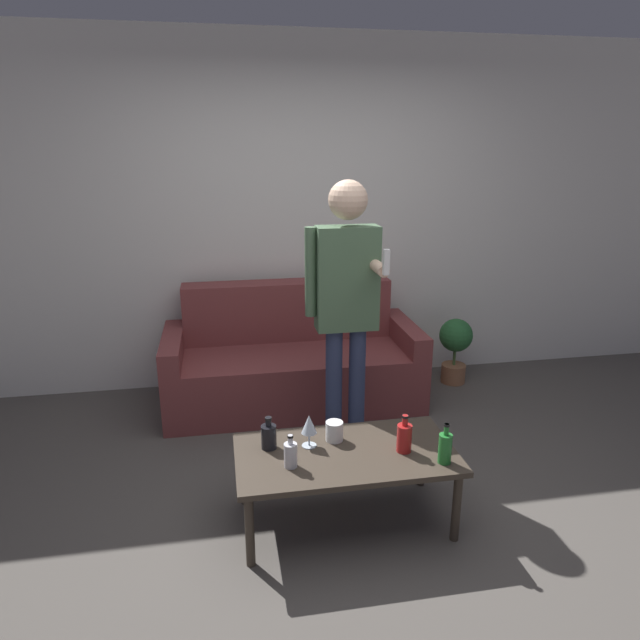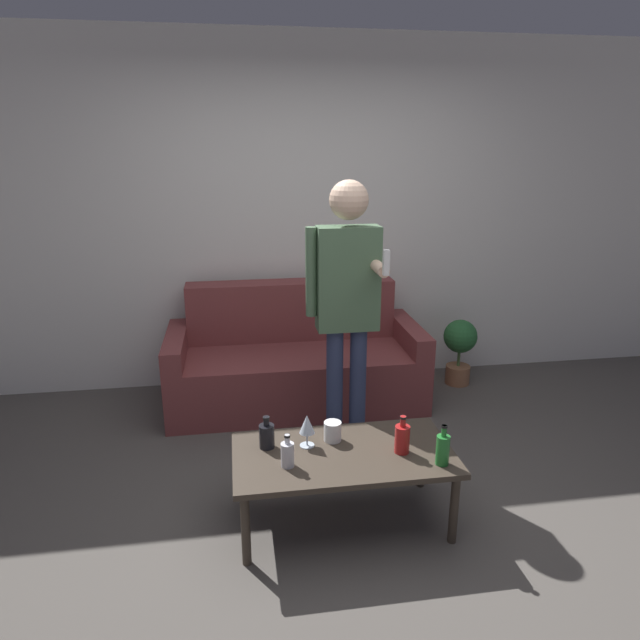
% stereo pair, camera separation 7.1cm
% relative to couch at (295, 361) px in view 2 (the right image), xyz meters
% --- Properties ---
extents(ground_plane, '(16.00, 16.00, 0.00)m').
position_rel_couch_xyz_m(ground_plane, '(0.15, -1.57, -0.31)').
color(ground_plane, '#514C47').
extents(wall_back, '(8.00, 0.06, 2.70)m').
position_rel_couch_xyz_m(wall_back, '(0.15, 0.45, 1.04)').
color(wall_back, silver).
rests_on(wall_back, ground_plane).
extents(couch, '(1.89, 0.81, 0.88)m').
position_rel_couch_xyz_m(couch, '(0.00, 0.00, 0.00)').
color(couch, brown).
rests_on(couch, ground_plane).
extents(coffee_table, '(1.12, 0.59, 0.41)m').
position_rel_couch_xyz_m(coffee_table, '(0.07, -1.53, 0.06)').
color(coffee_table, '#3D3328').
rests_on(coffee_table, ground_plane).
extents(bottle_orange, '(0.07, 0.07, 0.21)m').
position_rel_couch_xyz_m(bottle_orange, '(0.53, -1.71, 0.18)').
color(bottle_orange, '#23752D').
rests_on(bottle_orange, coffee_table).
extents(bottle_green, '(0.07, 0.07, 0.17)m').
position_rel_couch_xyz_m(bottle_green, '(-0.22, -1.61, 0.17)').
color(bottle_green, silver).
rests_on(bottle_green, coffee_table).
extents(bottle_dark, '(0.08, 0.08, 0.17)m').
position_rel_couch_xyz_m(bottle_dark, '(-0.31, -1.42, 0.17)').
color(bottle_dark, black).
rests_on(bottle_dark, coffee_table).
extents(bottle_yellow, '(0.08, 0.08, 0.20)m').
position_rel_couch_xyz_m(bottle_yellow, '(0.37, -1.57, 0.18)').
color(bottle_yellow, '#B21E1E').
rests_on(bottle_yellow, coffee_table).
extents(wine_glass_near, '(0.08, 0.08, 0.18)m').
position_rel_couch_xyz_m(wine_glass_near, '(-0.10, -1.44, 0.22)').
color(wine_glass_near, silver).
rests_on(wine_glass_near, coffee_table).
extents(cup_on_table, '(0.09, 0.09, 0.10)m').
position_rel_couch_xyz_m(cup_on_table, '(0.04, -1.40, 0.15)').
color(cup_on_table, white).
rests_on(cup_on_table, coffee_table).
extents(person_standing_front, '(0.44, 0.43, 1.71)m').
position_rel_couch_xyz_m(person_standing_front, '(0.23, -0.81, 0.73)').
color(person_standing_front, navy).
rests_on(person_standing_front, ground_plane).
extents(potted_plant, '(0.27, 0.27, 0.55)m').
position_rel_couch_xyz_m(potted_plant, '(1.36, 0.09, 0.02)').
color(potted_plant, '#936042').
rests_on(potted_plant, ground_plane).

